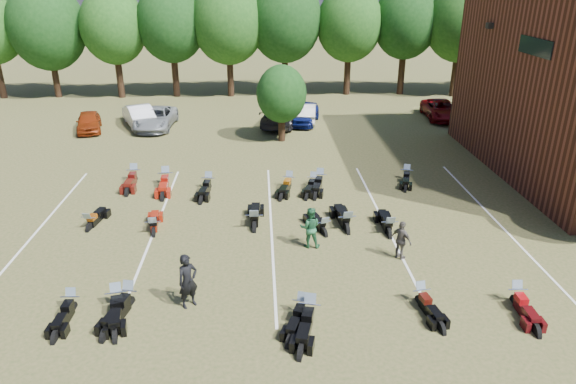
{
  "coord_description": "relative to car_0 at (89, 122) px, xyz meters",
  "views": [
    {
      "loc": [
        -3.36,
        -16.91,
        10.1
      ],
      "look_at": [
        -2.21,
        4.0,
        1.2
      ],
      "focal_mm": 32.0,
      "sensor_mm": 36.0,
      "label": 1
    }
  ],
  "objects": [
    {
      "name": "person_black",
      "position": [
        9.49,
        -21.13,
        0.28
      ],
      "size": [
        0.82,
        0.77,
        1.89
      ],
      "primitive_type": "imported",
      "rotation": [
        0.0,
        0.0,
        0.63
      ],
      "color": "black",
      "rests_on": "ground"
    },
    {
      "name": "car_4",
      "position": [
        15.15,
        1.15,
        0.09
      ],
      "size": [
        2.83,
        4.74,
        1.51
      ],
      "primitive_type": "imported",
      "rotation": [
        0.0,
        0.0,
        -0.25
      ],
      "color": "navy",
      "rests_on": "ground"
    },
    {
      "name": "motorcycle_15",
      "position": [
        6.99,
        -10.46,
        -0.66
      ],
      "size": [
        0.95,
        2.55,
        1.4
      ],
      "primitive_type": null,
      "rotation": [
        0.0,
        0.0,
        0.06
      ],
      "color": "maroon",
      "rests_on": "ground"
    },
    {
      "name": "young_tree_midfield",
      "position": [
        13.32,
        -3.03,
        2.43
      ],
      "size": [
        3.2,
        3.2,
        4.7
      ],
      "color": "black",
      "rests_on": "ground"
    },
    {
      "name": "car_3",
      "position": [
        13.5,
        0.75,
        0.14
      ],
      "size": [
        3.66,
        5.95,
        1.61
      ],
      "primitive_type": "imported",
      "rotation": [
        0.0,
        0.0,
        2.87
      ],
      "color": "black",
      "rests_on": "ground"
    },
    {
      "name": "motorcycle_18",
      "position": [
        14.57,
        -11.2,
        -0.66
      ],
      "size": [
        1.24,
        2.17,
        1.16
      ],
      "primitive_type": null,
      "rotation": [
        0.0,
        0.0,
        -0.3
      ],
      "color": "black",
      "rests_on": "ground"
    },
    {
      "name": "car_2",
      "position": [
        4.55,
        0.48,
        0.05
      ],
      "size": [
        2.59,
        5.23,
        1.42
      ],
      "primitive_type": "imported",
      "rotation": [
        0.0,
        0.0,
        -0.04
      ],
      "color": "gray",
      "rests_on": "ground"
    },
    {
      "name": "motorcycle_4",
      "position": [
        13.37,
        -22.13,
        -0.66
      ],
      "size": [
        1.27,
        2.4,
        1.28
      ],
      "primitive_type": null,
      "rotation": [
        0.0,
        0.0,
        -0.25
      ],
      "color": "black",
      "rests_on": "ground"
    },
    {
      "name": "motorcycle_12",
      "position": [
        15.52,
        -16.14,
        -0.66
      ],
      "size": [
        1.03,
        2.56,
        1.39
      ],
      "primitive_type": null,
      "rotation": [
        0.0,
        0.0,
        3.24
      ],
      "color": "black",
      "rests_on": "ground"
    },
    {
      "name": "motorcycle_8",
      "position": [
        4.53,
        -15.36,
        -0.66
      ],
      "size": [
        0.99,
        2.13,
        1.14
      ],
      "primitive_type": null,
      "rotation": [
        0.0,
        0.0,
        2.97
      ],
      "color": "black",
      "rests_on": "ground"
    },
    {
      "name": "motorcycle_0",
      "position": [
        5.71,
        -21.21,
        -0.66
      ],
      "size": [
        0.69,
        2.02,
        1.12
      ],
      "primitive_type": null,
      "rotation": [
        0.0,
        0.0,
        -0.03
      ],
      "color": "black",
      "rests_on": "ground"
    },
    {
      "name": "person_green",
      "position": [
        13.82,
        -17.35,
        0.19
      ],
      "size": [
        0.88,
        0.71,
        1.7
      ],
      "primitive_type": "imported",
      "rotation": [
        0.0,
        0.0,
        3.06
      ],
      "color": "#225B36",
      "rests_on": "ground"
    },
    {
      "name": "person_grey",
      "position": [
        17.21,
        -18.48,
        0.12
      ],
      "size": [
        0.86,
        0.96,
        1.57
      ],
      "primitive_type": "imported",
      "rotation": [
        0.0,
        0.0,
        2.22
      ],
      "color": "#504A44",
      "rests_on": "ground"
    },
    {
      "name": "motorcycle_7",
      "position": [
        7.36,
        -15.97,
        -0.66
      ],
      "size": [
        0.93,
        2.21,
        1.2
      ],
      "primitive_type": null,
      "rotation": [
        0.0,
        0.0,
        3.26
      ],
      "color": "maroon",
      "rests_on": "ground"
    },
    {
      "name": "motorcycle_1",
      "position": [
        7.49,
        -21.05,
        -0.66
      ],
      "size": [
        1.18,
        2.36,
        1.26
      ],
      "primitive_type": null,
      "rotation": [
        0.0,
        0.0,
        -0.21
      ],
      "color": "black",
      "rests_on": "ground"
    },
    {
      "name": "motorcycle_2",
      "position": [
        7.14,
        -21.13,
        -0.66
      ],
      "size": [
        1.12,
        2.31,
        1.23
      ],
      "primitive_type": null,
      "rotation": [
        0.0,
        0.0,
        0.2
      ],
      "color": "black",
      "rests_on": "ground"
    },
    {
      "name": "tree_line",
      "position": [
        14.32,
        10.47,
        5.65
      ],
      "size": [
        56.0,
        6.0,
        9.79
      ],
      "color": "black",
      "rests_on": "ground"
    },
    {
      "name": "motorcycle_16",
      "position": [
        9.25,
        -11.14,
        -0.66
      ],
      "size": [
        1.03,
        2.37,
        1.28
      ],
      "primitive_type": null,
      "rotation": [
        0.0,
        0.0,
        -0.13
      ],
      "color": "black",
      "rests_on": "ground"
    },
    {
      "name": "motorcycle_3",
      "position": [
        13.14,
        -21.86,
        -0.66
      ],
      "size": [
        1.26,
        2.09,
        1.11
      ],
      "primitive_type": null,
      "rotation": [
        0.0,
        0.0,
        -0.33
      ],
      "color": "black",
      "rests_on": "ground"
    },
    {
      "name": "motorcycle_11",
      "position": [
        17.22,
        -16.63,
        -0.66
      ],
      "size": [
        0.77,
        2.32,
        1.29
      ],
      "primitive_type": null,
      "rotation": [
        0.0,
        0.0,
        3.13
      ],
      "color": "black",
      "rests_on": "ground"
    },
    {
      "name": "parking_lines",
      "position": [
        12.32,
        -15.53,
        -0.66
      ],
      "size": [
        20.1,
        14.0,
        0.01
      ],
      "color": "silver",
      "rests_on": "ground"
    },
    {
      "name": "motorcycle_9",
      "position": [
        11.6,
        -15.75,
        -0.66
      ],
      "size": [
        0.88,
        2.48,
        1.37
      ],
      "primitive_type": null,
      "rotation": [
        0.0,
        0.0,
        3.1
      ],
      "color": "black",
      "rests_on": "ground"
    },
    {
      "name": "motorcycle_19",
      "position": [
        14.94,
        -10.98,
        -0.66
      ],
      "size": [
        1.27,
        2.44,
        1.3
      ],
      "primitive_type": null,
      "rotation": [
        0.0,
        0.0,
        -0.24
      ],
      "color": "black",
      "rests_on": "ground"
    },
    {
      "name": "car_0",
      "position": [
        0.0,
        0.0,
        0.0
      ],
      "size": [
        2.49,
        4.15,
        1.32
      ],
      "primitive_type": "imported",
      "rotation": [
        0.0,
        0.0,
        0.25
      ],
      "color": "maroon",
      "rests_on": "ground"
    },
    {
      "name": "motorcycle_17",
      "position": [
        13.34,
        -11.13,
        -0.66
      ],
      "size": [
        1.3,
        2.29,
        1.22
      ],
      "primitive_type": null,
      "rotation": [
        0.0,
        0.0,
        -0.29
      ],
      "color": "black",
      "rests_on": "ground"
    },
    {
      "name": "motorcycle_20",
      "position": [
        19.63,
        -10.41,
        -0.66
      ],
      "size": [
        1.24,
        2.22,
        1.18
      ],
      "primitive_type": null,
      "rotation": [
        0.0,
        0.0,
        -0.28
      ],
      "color": "black",
      "rests_on": "ground"
    },
    {
      "name": "car_6",
      "position": [
        25.61,
        1.9,
        0.03
      ],
      "size": [
        2.58,
        5.09,
        1.38
      ],
      "primitive_type": "imported",
      "rotation": [
        0.0,
        0.0,
        -0.06
      ],
      "color": "#600509",
      "rests_on": "ground"
    },
    {
      "name": "motorcycle_6",
      "position": [
        20.28,
        -21.64,
        -0.66
      ],
      "size": [
        0.77,
        2.15,
        1.18
      ],
      "primitive_type": null,
      "rotation": [
        0.0,
        0.0,
        -0.05
      ],
      "color": "#3D080B",
      "rests_on": "ground"
    },
    {
      "name": "motorcycle_10",
      "position": [
        14.51,
        -16.36,
        -0.66
      ],
      "size": [
        1.3,
        2.2,
        1.17
      ],
      "primitive_type": null,
      "rotation": [
        0.0,
        0.0,
        3.46
      ],
      "color": "black",
      "rests_on": "ground"
    },
    {
      "name": "car_1",
      "position": [
        3.14,
        1.37,
        0.11
      ],
      "size": [
        3.34,
        4.95,
        1.54
      ],
      "primitive_type": "imported",
      "rotation": [
        0.0,
        0.0,
        3.54
      ],
      "color": "white",
      "rests_on": "ground"
    },
    {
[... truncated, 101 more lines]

